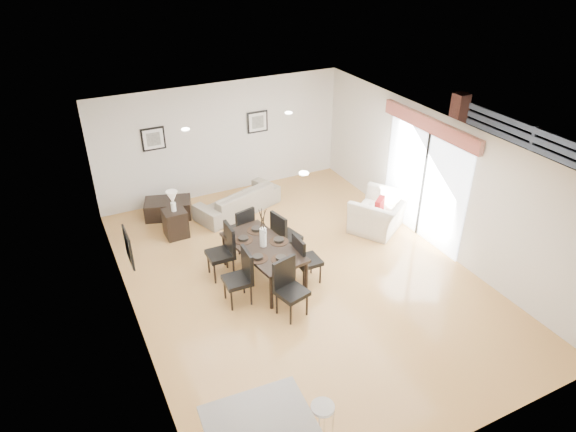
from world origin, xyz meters
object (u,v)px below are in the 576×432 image
armchair (380,213)px  dining_chair_head (288,285)px  dining_table (263,249)px  dining_chair_enear (304,257)px  coffee_table (168,208)px  sofa (238,200)px  dining_chair_efar (283,234)px  side_table (176,223)px  bar_stool (323,411)px  dining_chair_foot (243,227)px  dining_chair_wfar (224,248)px  dining_chair_wnear (242,274)px

armchair → dining_chair_head: size_ratio=1.15×
dining_table → dining_chair_enear: dining_chair_enear is taller
dining_chair_enear → coffee_table: 3.88m
sofa → dining_chair_efar: dining_chair_efar is taller
dining_chair_enear → side_table: size_ratio=1.62×
dining_chair_enear → bar_stool: 3.37m
sofa → dining_chair_foot: dining_chair_foot is taller
dining_chair_wfar → bar_stool: (-0.17, -3.94, -0.02)m
dining_table → dining_chair_efar: size_ratio=1.78×
dining_chair_head → bar_stool: 2.56m
dining_chair_head → coffee_table: size_ratio=1.02×
dining_chair_efar → dining_chair_foot: bearing=29.1°
armchair → dining_chair_head: (-2.98, -1.59, 0.19)m
dining_chair_efar → armchair: bearing=-99.6°
armchair → coffee_table: armchair is taller
dining_chair_enear → dining_chair_efar: 0.84m
dining_chair_wnear → side_table: bearing=-168.8°
dining_chair_enear → side_table: 3.11m
dining_chair_enear → dining_chair_foot: (-0.58, 1.49, -0.01)m
dining_chair_enear → bar_stool: (-1.37, -3.08, 0.01)m
dining_table → sofa: bearing=69.8°
dining_chair_efar → bar_stool: (-1.37, -3.92, -0.02)m
dining_chair_head → side_table: bearing=93.5°
sofa → dining_chair_foot: (-0.49, -1.55, 0.24)m
dining_chair_enear → dining_chair_foot: size_ratio=1.02×
dining_chair_wfar → dining_chair_enear: bearing=55.0°
dining_chair_wfar → dining_chair_efar: bearing=89.7°
dining_chair_wnear → bar_stool: (-0.17, -3.08, -0.01)m
dining_chair_foot → dining_table: bearing=75.6°
dining_table → coffee_table: size_ratio=1.83×
dining_table → side_table: size_ratio=3.03×
dining_chair_wfar → bar_stool: 3.94m
armchair → dining_chair_efar: size_ratio=1.15×
dining_chair_enear → dining_chair_head: size_ratio=0.95×
dining_chair_wnear → dining_chair_foot: (0.62, 1.50, -0.03)m
dining_chair_wnear → coffee_table: dining_chair_wnear is taller
dining_table → dining_chair_wfar: (-0.60, 0.43, -0.06)m
dining_chair_wnear → bar_stool: 3.08m
dining_chair_efar → dining_chair_wnear: bearing=112.5°
side_table → dining_chair_efar: bearing=-47.1°
dining_table → dining_chair_foot: bearing=79.8°
dining_table → coffee_table: bearing=98.5°
dining_chair_enear → bar_stool: dining_chair_enear is taller
sofa → dining_chair_head: (-0.53, -3.67, 0.28)m
dining_table → dining_chair_wnear: 0.74m
dining_chair_wnear → dining_chair_wfar: (0.00, 0.86, 0.02)m
dining_chair_enear → dining_chair_efar: dining_chair_efar is taller
bar_stool → armchair: bearing=47.3°
side_table → bar_stool: 5.71m
dining_table → armchair: bearing=1.1°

